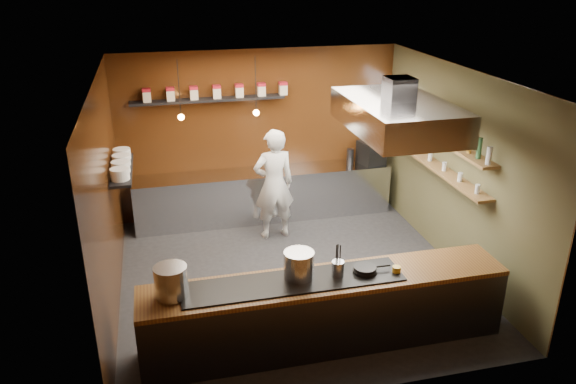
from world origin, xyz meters
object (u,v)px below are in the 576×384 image
object	(u,v)px
extractor_hood	(397,115)
espresso_machine	(371,152)
stockpot_large	(171,281)
chef	(274,184)
stockpot_small	(299,265)

from	to	relation	value
extractor_hood	espresso_machine	xyz separation A→B (m)	(0.71, 2.54, -1.39)
espresso_machine	stockpot_large	bearing A→B (deg)	-152.31
chef	stockpot_large	bearing A→B (deg)	54.20
stockpot_small	espresso_machine	world-z (taller)	espresso_machine
extractor_hood	stockpot_large	size ratio (longest dim) A/B	5.42
extractor_hood	stockpot_large	bearing A→B (deg)	-159.14
stockpot_large	stockpot_small	bearing A→B (deg)	1.48
extractor_hood	espresso_machine	distance (m)	2.98
stockpot_large	chef	size ratio (longest dim) A/B	0.20
stockpot_large	stockpot_small	xyz separation A→B (m)	(1.46, 0.04, -0.01)
espresso_machine	extractor_hood	bearing A→B (deg)	-122.39
espresso_machine	chef	world-z (taller)	chef
extractor_hood	stockpot_small	distance (m)	2.42
stockpot_large	chef	xyz separation A→B (m)	(1.80, 2.99, -0.17)
stockpot_large	stockpot_small	size ratio (longest dim) A/B	1.03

